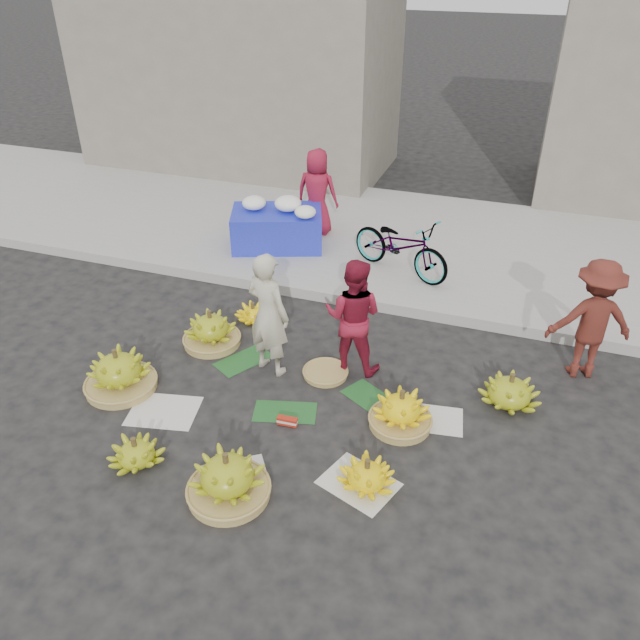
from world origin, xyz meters
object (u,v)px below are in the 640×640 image
(banana_bunch_4, at_px, (401,411))
(banana_bunch_0, at_px, (119,372))
(bicycle, at_px, (401,245))
(vendor_cream, at_px, (268,314))
(flower_table, at_px, (278,226))

(banana_bunch_4, bearing_deg, banana_bunch_0, -172.25)
(bicycle, bearing_deg, banana_bunch_4, -142.95)
(banana_bunch_4, bearing_deg, bicycle, 103.32)
(banana_bunch_0, relative_size, vendor_cream, 0.59)
(vendor_cream, bearing_deg, banana_bunch_0, 49.16)
(banana_bunch_0, distance_m, flower_table, 3.76)
(banana_bunch_4, height_order, bicycle, bicycle)
(banana_bunch_0, xyz_separation_m, vendor_cream, (1.40, 0.87, 0.50))
(bicycle, bearing_deg, vendor_cream, -175.09)
(banana_bunch_0, bearing_deg, bicycle, 56.62)
(banana_bunch_0, xyz_separation_m, banana_bunch_4, (3.01, 0.41, -0.04))
(flower_table, bearing_deg, bicycle, -28.08)
(banana_bunch_4, xyz_separation_m, flower_table, (-2.70, 3.33, 0.26))
(banana_bunch_4, distance_m, bicycle, 3.16)
(vendor_cream, xyz_separation_m, flower_table, (-1.09, 2.86, -0.28))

